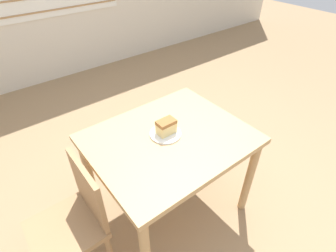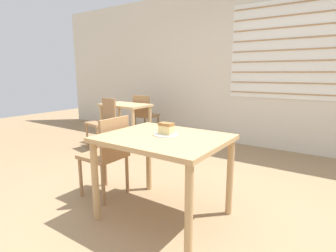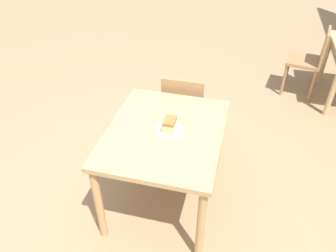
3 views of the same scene
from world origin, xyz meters
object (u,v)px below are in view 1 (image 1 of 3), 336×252
at_px(dining_table_near, 169,149).
at_px(chair_near_window, 75,220).
at_px(plate, 165,134).
at_px(cake_slice, 166,127).

bearing_deg(dining_table_near, chair_near_window, 179.84).
xyz_separation_m(dining_table_near, plate, (-0.01, 0.04, 0.11)).
height_order(dining_table_near, plate, plate).
bearing_deg(cake_slice, dining_table_near, -91.88).
bearing_deg(cake_slice, plate, -168.96).
distance_m(dining_table_near, chair_near_window, 0.74).
relative_size(dining_table_near, chair_near_window, 1.21).
bearing_deg(plate, cake_slice, 11.04).
distance_m(chair_near_window, cake_slice, 0.80).
xyz_separation_m(dining_table_near, cake_slice, (0.00, 0.04, 0.17)).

